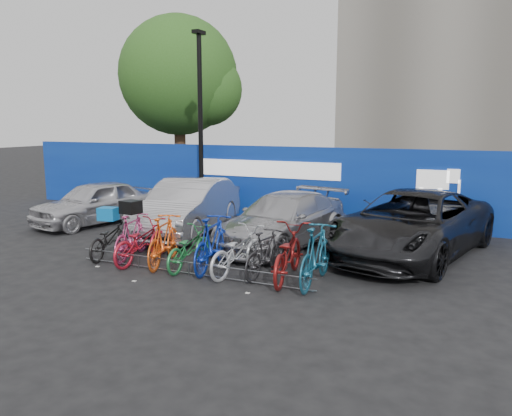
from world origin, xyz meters
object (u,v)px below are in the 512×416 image
Objects in this scene: bike_4 at (189,248)px; lamppost at (200,119)px; bike_1 at (132,236)px; bike_6 at (238,251)px; tree at (184,79)px; bike_rack at (189,268)px; car_3 at (411,224)px; car_0 at (95,202)px; bike_3 at (164,240)px; bike_0 at (109,239)px; car_1 at (188,207)px; bike_2 at (141,242)px; bike_9 at (316,255)px; car_2 at (283,220)px; bike_7 at (266,253)px; bike_5 at (212,243)px; bike_8 at (287,253)px.

lamppost is at bearing -63.30° from bike_4.
bike_1 is 0.94× the size of bike_6.
tree reaches higher than bike_4.
bike_rack is 5.40m from car_3.
car_0 is 5.53m from bike_3.
car_1 is at bearing -106.04° from bike_0.
bike_2 is 4.13m from bike_9.
lamppost reaches higher than bike_9.
bike_7 is at bearing -65.58° from car_2.
bike_9 is at bearing -176.91° from bike_2.
car_3 reaches higher than bike_4.
bike_3 is 0.65m from bike_4.
bike_rack is 0.75m from bike_5.
bike_0 is 0.98× the size of bike_4.
bike_9 is at bearing -43.39° from lamppost.
bike_rack is 3.28× the size of bike_0.
bike_1 reaches higher than bike_rack.
lamppost is 1.32× the size of car_2.
bike_9 reaches higher than bike_4.
bike_7 is 0.82× the size of bike_9.
car_2 is 2.79m from bike_5.
car_2 is at bearing -112.59° from bike_4.
bike_8 is (2.89, 0.15, -0.02)m from bike_3.
bike_9 is at bearing -46.69° from car_2.
bike_7 is (3.00, 0.21, 0.00)m from bike_2.
bike_rack is at bearing -17.71° from car_0.
car_3 is 3.28× the size of bike_0.
bike_1 is at bearing -23.85° from car_0.
lamppost reaches higher than bike_0.
tree is 13.11m from bike_5.
bike_8 is at bearing -6.78° from car_0.
car_2 is 3.72m from bike_2.
lamppost is 1.09× the size of car_3.
car_3 is 2.80× the size of bike_5.
bike_rack is 1.08m from bike_6.
car_1 is at bearing 121.97° from bike_rack.
bike_0 is at bearing -0.64° from bike_9.
lamppost is 3.22× the size of bike_3.
bike_3 is 2.41m from bike_7.
bike_1 is (3.64, -2.80, -0.15)m from car_0.
car_1 is (3.42, 0.03, 0.10)m from car_0.
bike_8 is (1.72, 0.03, -0.05)m from bike_5.
lamppost is at bearing -44.64° from bike_6.
car_0 reaches higher than bike_5.
car_1 is at bearing -76.66° from bike_2.
bike_3 reaches higher than bike_1.
bike_5 is (0.27, 0.54, 0.44)m from bike_rack.
car_2 is 3.35m from bike_3.
car_3 is at bearing -131.91° from bike_8.
bike_3 is at bearing 154.88° from bike_rack.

